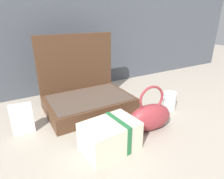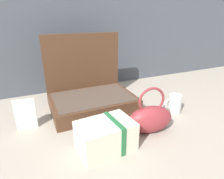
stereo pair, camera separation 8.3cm
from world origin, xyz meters
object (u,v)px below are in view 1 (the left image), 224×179
Objects in this scene: cream_toiletry_bag at (111,136)px; info_card_left at (22,119)px; open_suitcase at (86,94)px; coffee_mug at (169,101)px; teal_pouch_handbag at (150,116)px.

cream_toiletry_bag is 0.40m from info_card_left.
info_card_left is at bearing -163.38° from open_suitcase.
open_suitcase is at bearing 147.29° from coffee_mug.
open_suitcase is 0.39m from cream_toiletry_bag.
info_card_left is (-0.50, 0.25, 0.01)m from teal_pouch_handbag.
coffee_mug is at bearing 24.38° from teal_pouch_handbag.
cream_toiletry_bag is at bearing -37.07° from info_card_left.
teal_pouch_handbag is 0.56m from info_card_left.
coffee_mug is 0.74× the size of info_card_left.
open_suitcase is 0.39m from teal_pouch_handbag.
cream_toiletry_bag is 2.04× the size of coffee_mug.
info_card_left is at bearing 168.49° from coffee_mug.
open_suitcase is 3.02× the size of info_card_left.
coffee_mug is (0.45, 0.13, -0.01)m from cream_toiletry_bag.
coffee_mug is 0.75m from info_card_left.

